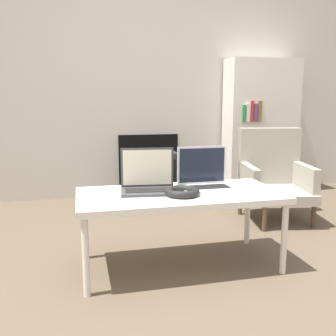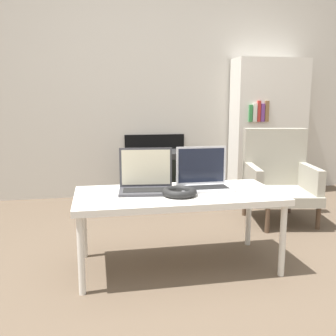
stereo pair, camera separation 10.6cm
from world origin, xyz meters
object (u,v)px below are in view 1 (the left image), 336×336
tv (153,176)px  laptop_left (148,181)px  phone (227,197)px  laptop_right (205,178)px  armchair (273,174)px  headphones (182,192)px

tv → laptop_left: bearing=-102.1°
laptop_left → phone: 0.48m
laptop_left → laptop_right: 0.36m
phone → armchair: size_ratio=0.17×
laptop_right → headphones: laptop_right is taller
armchair → laptop_right: bearing=-130.6°
laptop_left → tv: 1.57m
laptop_left → tv: bearing=84.3°
laptop_left → laptop_right: (0.36, 0.00, 0.00)m
phone → armchair: (0.81, 0.94, -0.09)m
phone → tv: size_ratio=0.27×
laptop_left → phone: size_ratio=2.60×
phone → laptop_left: bearing=147.0°
laptop_left → tv: (0.32, 1.51, -0.27)m
laptop_right → armchair: bearing=38.8°
headphones → laptop_left: bearing=139.0°
headphones → phone: size_ratio=1.52×
laptop_right → headphones: size_ratio=1.61×
headphones → armchair: size_ratio=0.26×
laptop_right → phone: size_ratio=2.44×
laptop_right → phone: 0.27m
headphones → phone: (0.23, -0.11, -0.02)m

